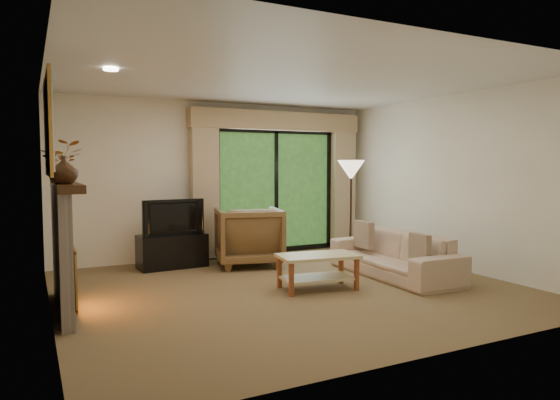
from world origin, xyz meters
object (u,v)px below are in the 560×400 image
media_console (172,251)px  sofa (393,255)px  coffee_table (318,272)px  armchair (249,236)px

media_console → sofa: (2.61, -1.99, 0.05)m
media_console → coffee_table: size_ratio=1.03×
media_console → sofa: sofa is taller
coffee_table → armchair: bearing=103.6°
media_console → coffee_table: (1.28, -2.15, -0.03)m
media_console → coffee_table: media_console is taller
armchair → coffee_table: bearing=109.5°
media_console → sofa: 3.28m
sofa → coffee_table: bearing=-81.5°
media_console → armchair: (1.10, -0.37, 0.20)m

